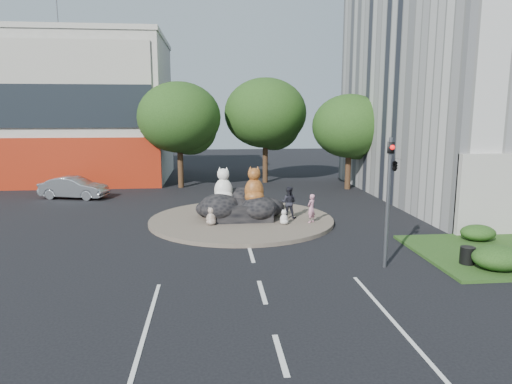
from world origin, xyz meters
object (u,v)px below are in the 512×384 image
cat_tabby (254,184)px  litter_bin (467,255)px  kitten_white (284,217)px  pedestrian_dark (289,202)px  pedestrian_pink (311,208)px  parked_car (74,188)px  kitten_calico (211,216)px  cat_white (223,184)px

cat_tabby → litter_bin: bearing=-50.9°
kitten_white → litter_bin: bearing=-65.2°
cat_tabby → pedestrian_dark: (1.89, -0.01, -1.02)m
pedestrian_pink → parked_car: (-14.68, 9.37, -0.20)m
pedestrian_pink → parked_car: bearing=-77.3°
cat_tabby → kitten_white: 2.46m
kitten_calico → pedestrian_pink: 5.24m
pedestrian_pink → litter_bin: (4.62, -6.90, -0.50)m
cat_tabby → kitten_calico: 2.93m
kitten_calico → pedestrian_dark: 4.37m
kitten_calico → kitten_white: 3.76m
cat_tabby → kitten_white: size_ratio=2.48×
cat_white → litter_bin: (9.16, -8.47, -1.60)m
cat_white → litter_bin: bearing=-44.4°
cat_white → pedestrian_pink: (4.54, -1.57, -1.10)m
cat_white → kitten_calico: bearing=-115.9°
cat_tabby → parked_car: 14.45m
cat_white → kitten_calico: (-0.69, -1.53, -1.38)m
parked_car → cat_tabby: bearing=-110.7°
pedestrian_dark → parked_car: size_ratio=0.38×
pedestrian_dark → parked_car: 15.98m
cat_white → pedestrian_dark: 3.69m
kitten_white → pedestrian_dark: bearing=52.8°
litter_bin → parked_car: bearing=139.9°
pedestrian_dark → cat_white: bearing=13.1°
cat_white → litter_bin: size_ratio=2.85×
cat_tabby → litter_bin: cat_tabby is taller
cat_tabby → parked_car: cat_tabby is taller
cat_white → cat_tabby: size_ratio=0.96×
kitten_calico → kitten_white: kitten_calico is taller
parked_car → litter_bin: 25.25m
cat_white → parked_car: size_ratio=0.42×
pedestrian_pink → kitten_white: bearing=-35.8°
cat_tabby → kitten_calico: bearing=-159.5°
pedestrian_pink → pedestrian_dark: pedestrian_dark is taller
kitten_white → pedestrian_dark: (0.47, 1.33, 0.48)m
parked_car → pedestrian_dark: bearing=-106.8°
parked_car → litter_bin: bearing=-115.8°
pedestrian_pink → pedestrian_dark: size_ratio=0.86×
pedestrian_pink → cat_tabby: bearing=-65.6°
cat_tabby → pedestrian_pink: size_ratio=1.32×
cat_white → pedestrian_dark: (3.53, -0.47, -0.98)m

